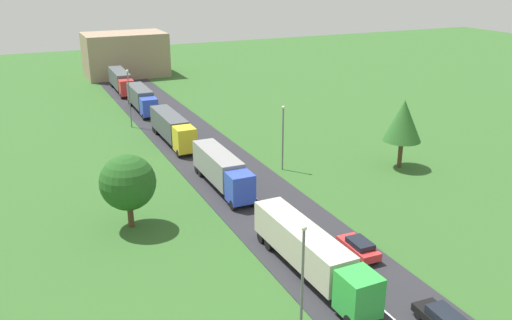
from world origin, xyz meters
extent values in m
cube|color=#2B2B30|center=(0.00, 24.50, 0.03)|extent=(10.00, 140.00, 0.06)
cube|color=white|center=(0.00, 4.91, 0.07)|extent=(0.16, 2.40, 0.01)
cube|color=white|center=(0.00, 12.44, 0.07)|extent=(0.16, 2.40, 0.01)
cube|color=white|center=(0.00, 19.19, 0.07)|extent=(0.16, 2.40, 0.01)
cube|color=white|center=(0.00, 27.16, 0.07)|extent=(0.16, 2.40, 0.01)
cube|color=white|center=(0.00, 34.93, 0.07)|extent=(0.16, 2.40, 0.01)
cube|color=white|center=(0.00, 41.99, 0.07)|extent=(0.16, 2.40, 0.01)
cube|color=white|center=(0.00, 48.88, 0.07)|extent=(0.16, 2.40, 0.01)
cube|color=white|center=(0.00, 56.23, 0.07)|extent=(0.16, 2.40, 0.01)
cube|color=white|center=(0.00, 63.63, 0.07)|extent=(0.16, 2.40, 0.01)
cube|color=white|center=(0.00, 69.68, 0.07)|extent=(0.16, 2.40, 0.01)
cube|color=white|center=(0.00, 77.63, 0.07)|extent=(0.16, 2.40, 0.01)
cube|color=white|center=(0.00, 83.73, 0.07)|extent=(0.16, 2.40, 0.01)
cube|color=green|center=(-2.25, 5.32, 2.02)|extent=(2.50, 2.66, 2.93)
cube|color=black|center=(-2.22, 4.08, 2.55)|extent=(2.10, 0.15, 1.29)
cube|color=beige|center=(-2.41, 12.86, 2.21)|extent=(2.75, 11.83, 2.70)
cube|color=black|center=(-2.41, 12.86, 0.66)|extent=(1.14, 11.21, 0.24)
cylinder|color=black|center=(-1.19, 4.69, 0.56)|extent=(0.37, 1.01, 1.00)
cylinder|color=black|center=(-1.44, 16.42, 0.56)|extent=(0.37, 1.01, 1.00)
cylinder|color=black|center=(-3.54, 16.37, 0.56)|extent=(0.37, 1.01, 1.00)
cylinder|color=black|center=(-1.47, 17.83, 0.56)|extent=(0.37, 1.01, 1.00)
cylinder|color=black|center=(-3.57, 17.78, 0.56)|extent=(0.37, 1.01, 1.00)
cube|color=blue|center=(-2.24, 25.50, 2.02)|extent=(2.46, 2.36, 2.93)
cube|color=black|center=(-2.25, 24.39, 2.55)|extent=(2.10, 0.11, 1.29)
cube|color=gray|center=(-2.20, 31.81, 2.32)|extent=(2.57, 9.60, 2.92)
cube|color=black|center=(-2.20, 31.81, 0.66)|extent=(0.96, 9.11, 0.24)
cylinder|color=black|center=(-1.20, 24.90, 0.56)|extent=(0.36, 1.00, 1.00)
cylinder|color=black|center=(-3.30, 24.92, 0.56)|extent=(0.36, 1.00, 1.00)
cylinder|color=black|center=(-1.13, 34.68, 0.56)|extent=(0.36, 1.00, 1.00)
cylinder|color=black|center=(-3.23, 34.69, 0.56)|extent=(0.36, 1.00, 1.00)
cylinder|color=black|center=(-1.12, 35.83, 0.56)|extent=(0.36, 1.00, 1.00)
cylinder|color=black|center=(-3.22, 35.84, 0.56)|extent=(0.36, 1.00, 1.00)
cube|color=yellow|center=(-2.51, 42.58, 2.10)|extent=(2.44, 2.71, 3.08)
cube|color=black|center=(-2.51, 41.29, 2.66)|extent=(2.10, 0.10, 1.36)
cube|color=#4C5156|center=(-2.51, 49.50, 2.30)|extent=(2.50, 10.43, 2.89)
cube|color=black|center=(-2.51, 49.50, 0.66)|extent=(0.90, 9.91, 0.24)
cylinder|color=black|center=(-1.46, 41.91, 0.56)|extent=(0.35, 1.00, 1.00)
cylinder|color=black|center=(-3.56, 41.91, 0.56)|extent=(0.35, 1.00, 1.00)
cylinder|color=black|center=(-1.46, 52.63, 0.56)|extent=(0.35, 1.00, 1.00)
cylinder|color=black|center=(-3.56, 52.63, 0.56)|extent=(0.35, 1.00, 1.00)
cylinder|color=black|center=(-1.46, 53.88, 0.56)|extent=(0.35, 1.00, 1.00)
cylinder|color=black|center=(-3.56, 53.88, 0.56)|extent=(0.35, 1.00, 1.00)
cube|color=blue|center=(-2.32, 61.35, 1.90)|extent=(2.48, 2.49, 2.69)
cube|color=black|center=(-2.34, 60.18, 2.39)|extent=(2.10, 0.13, 1.18)
cube|color=#4C5156|center=(-2.23, 67.49, 2.31)|extent=(2.63, 9.18, 2.91)
cube|color=black|center=(-2.23, 67.49, 0.66)|extent=(1.03, 8.70, 0.24)
cylinder|color=black|center=(-1.28, 60.72, 0.56)|extent=(0.36, 1.00, 1.00)
cylinder|color=black|center=(-3.38, 60.75, 0.56)|extent=(0.36, 1.00, 1.00)
cylinder|color=black|center=(-1.14, 70.22, 0.56)|extent=(0.36, 1.00, 1.00)
cylinder|color=black|center=(-3.24, 70.25, 0.56)|extent=(0.36, 1.00, 1.00)
cylinder|color=black|center=(-1.13, 71.32, 0.56)|extent=(0.36, 1.00, 1.00)
cylinder|color=black|center=(-3.22, 71.35, 0.56)|extent=(0.36, 1.00, 1.00)
cube|color=red|center=(-2.51, 76.66, 1.92)|extent=(2.50, 2.29, 2.72)
cube|color=black|center=(-2.54, 75.61, 2.41)|extent=(2.10, 0.15, 1.20)
cube|color=#4C5156|center=(-2.33, 83.51, 2.34)|extent=(2.78, 10.83, 2.96)
cube|color=black|center=(-2.33, 83.51, 0.66)|extent=(1.16, 10.26, 0.24)
cylinder|color=black|center=(-1.48, 76.08, 0.56)|extent=(0.38, 1.01, 1.00)
cylinder|color=black|center=(-3.57, 76.14, 0.56)|extent=(0.38, 1.01, 1.00)
cylinder|color=black|center=(-1.20, 86.72, 0.56)|extent=(0.38, 1.01, 1.00)
cylinder|color=black|center=(-3.30, 86.77, 0.56)|extent=(0.38, 1.01, 1.00)
cylinder|color=black|center=(-1.17, 88.01, 0.56)|extent=(0.38, 1.01, 1.00)
cylinder|color=black|center=(-3.27, 88.06, 0.56)|extent=(0.38, 1.01, 1.00)
cube|color=black|center=(2.20, 1.82, 1.23)|extent=(1.60, 2.49, 0.58)
cylinder|color=black|center=(1.50, 3.54, 0.38)|extent=(0.25, 0.65, 0.64)
cylinder|color=black|center=(3.07, 3.46, 0.38)|extent=(0.25, 0.65, 0.64)
cube|color=red|center=(2.78, 12.44, 0.71)|extent=(1.85, 4.15, 0.66)
cube|color=black|center=(2.78, 12.24, 1.27)|extent=(1.53, 2.33, 0.45)
cylinder|color=black|center=(2.02, 13.86, 0.38)|extent=(0.23, 0.64, 0.64)
cylinder|color=black|center=(3.59, 13.83, 0.38)|extent=(0.23, 0.64, 0.64)
cylinder|color=black|center=(1.97, 11.06, 0.38)|extent=(0.23, 0.64, 0.64)
cylinder|color=black|center=(3.54, 11.03, 0.38)|extent=(0.23, 0.64, 0.64)
cylinder|color=slate|center=(-6.26, 5.93, 3.69)|extent=(0.18, 0.18, 7.38)
sphere|color=silver|center=(-6.26, 5.93, 7.50)|extent=(0.36, 0.36, 0.36)
cylinder|color=slate|center=(6.29, 32.90, 3.71)|extent=(0.18, 0.18, 7.41)
sphere|color=silver|center=(6.29, 32.90, 7.53)|extent=(0.36, 0.36, 0.36)
cylinder|color=slate|center=(-5.92, 57.85, 4.12)|extent=(0.18, 0.18, 8.25)
sphere|color=silver|center=(-5.92, 57.85, 8.37)|extent=(0.36, 0.36, 0.36)
cylinder|color=#513823|center=(19.35, 27.88, 1.65)|extent=(0.53, 0.53, 3.29)
cone|color=#2D6628|center=(19.35, 27.88, 5.72)|extent=(4.41, 4.41, 4.85)
cylinder|color=#513823|center=(-13.11, 25.62, 1.24)|extent=(0.54, 0.54, 2.48)
sphere|color=#23561E|center=(-13.11, 25.62, 4.39)|extent=(5.07, 5.07, 5.07)
cube|color=#9E846B|center=(1.90, 97.60, 4.54)|extent=(16.76, 10.87, 9.08)
camera|label=1|loc=(-21.48, -20.07, 22.83)|focal=38.15mm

